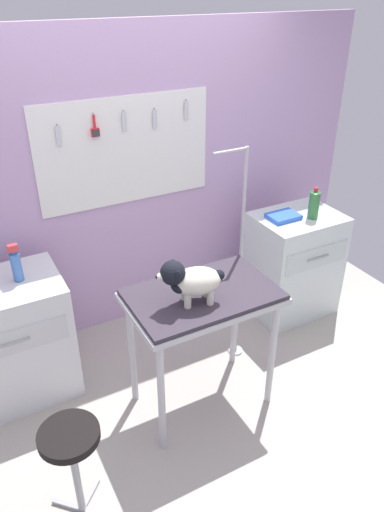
% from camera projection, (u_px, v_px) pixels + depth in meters
% --- Properties ---
extents(ground, '(4.40, 4.00, 0.04)m').
position_uv_depth(ground, '(214.00, 411.00, 3.26)').
color(ground, '#A9A398').
extents(rear_wall_panel, '(4.00, 0.11, 2.30)m').
position_uv_depth(rear_wall_panel, '(131.00, 186.00, 3.64)').
color(rear_wall_panel, '#BB98C5').
rests_on(rear_wall_panel, ground).
extents(grooming_table, '(0.91, 0.57, 0.89)m').
position_uv_depth(grooming_table, '(202.00, 307.00, 2.94)').
color(grooming_table, '#B7B7BC').
rests_on(grooming_table, ground).
extents(grooming_arm, '(0.29, 0.11, 1.63)m').
position_uv_depth(grooming_arm, '(239.00, 268.00, 3.37)').
color(grooming_arm, '#B7B7BC').
rests_on(grooming_arm, ground).
extents(dog, '(0.39, 0.24, 0.29)m').
position_uv_depth(dog, '(190.00, 280.00, 2.72)').
color(dog, silver).
rests_on(dog, grooming_table).
extents(counter_left, '(0.80, 0.58, 0.87)m').
position_uv_depth(counter_left, '(7.00, 341.00, 3.19)').
color(counter_left, silver).
rests_on(counter_left, ground).
extents(cabinet_right, '(0.68, 0.54, 0.89)m').
position_uv_depth(cabinet_right, '(293.00, 264.00, 4.04)').
color(cabinet_right, silver).
rests_on(cabinet_right, ground).
extents(stool, '(0.30, 0.30, 0.62)m').
position_uv_depth(stool, '(71.00, 450.00, 2.38)').
color(stool, '#9E9EA3').
rests_on(stool, ground).
extents(spray_bottle_short, '(0.06, 0.06, 0.25)m').
position_uv_depth(spray_bottle_short, '(16.00, 265.00, 2.99)').
color(spray_bottle_short, '#3E6DBA').
rests_on(spray_bottle_short, counter_left).
extents(soda_bottle, '(0.08, 0.08, 0.25)m').
position_uv_depth(soda_bottle, '(314.00, 204.00, 3.72)').
color(soda_bottle, '#326F38').
rests_on(soda_bottle, cabinet_right).
extents(supply_tray, '(0.24, 0.18, 0.04)m').
position_uv_depth(supply_tray, '(283.00, 216.00, 3.76)').
color(supply_tray, blue).
rests_on(supply_tray, cabinet_right).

